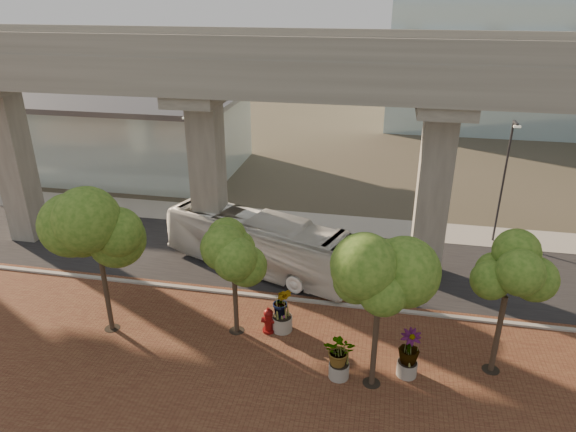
# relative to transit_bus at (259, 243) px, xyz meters

# --- Properties ---
(ground) EXTENTS (160.00, 160.00, 0.00)m
(ground) POSITION_rel_transit_bus_xyz_m (2.89, -0.88, -1.57)
(ground) COLOR #3C382B
(ground) RESTS_ON ground
(brick_plaza) EXTENTS (70.00, 13.00, 0.06)m
(brick_plaza) POSITION_rel_transit_bus_xyz_m (2.89, -8.88, -1.54)
(brick_plaza) COLOR brown
(brick_plaza) RESTS_ON ground
(asphalt_road) EXTENTS (90.00, 8.00, 0.04)m
(asphalt_road) POSITION_rel_transit_bus_xyz_m (2.89, 1.12, -1.55)
(asphalt_road) COLOR black
(asphalt_road) RESTS_ON ground
(curb_strip) EXTENTS (70.00, 0.25, 0.16)m
(curb_strip) POSITION_rel_transit_bus_xyz_m (2.89, -2.88, -1.49)
(curb_strip) COLOR gray
(curb_strip) RESTS_ON ground
(far_sidewalk) EXTENTS (90.00, 3.00, 0.06)m
(far_sidewalk) POSITION_rel_transit_bus_xyz_m (2.89, 6.62, -1.54)
(far_sidewalk) COLOR gray
(far_sidewalk) RESTS_ON ground
(transit_viaduct) EXTENTS (72.00, 5.60, 12.40)m
(transit_viaduct) POSITION_rel_transit_bus_xyz_m (2.89, 1.12, 5.72)
(transit_viaduct) COLOR gray
(transit_viaduct) RESTS_ON ground
(station_pavilion) EXTENTS (23.00, 13.00, 6.30)m
(station_pavilion) POSITION_rel_transit_bus_xyz_m (-17.11, 15.12, 1.65)
(station_pavilion) COLOR silver
(station_pavilion) RESTS_ON ground
(transit_bus) EXTENTS (11.48, 6.38, 3.14)m
(transit_bus) POSITION_rel_transit_bus_xyz_m (0.00, 0.00, 0.00)
(transit_bus) COLOR silver
(transit_bus) RESTS_ON ground
(fire_hydrant) EXTENTS (0.62, 0.56, 1.24)m
(fire_hydrant) POSITION_rel_transit_bus_xyz_m (1.82, -5.59, -0.91)
(fire_hydrant) COLOR #650B0B
(fire_hydrant) RESTS_ON ground
(planter_front) EXTENTS (1.81, 1.81, 1.99)m
(planter_front) POSITION_rel_transit_bus_xyz_m (5.24, -7.94, -0.30)
(planter_front) COLOR #ABA69A
(planter_front) RESTS_ON ground
(planter_right) EXTENTS (1.97, 1.97, 2.10)m
(planter_right) POSITION_rel_transit_bus_xyz_m (7.89, -7.30, -0.24)
(planter_right) COLOR #9A958B
(planter_right) RESTS_ON ground
(planter_left) EXTENTS (2.04, 2.04, 2.24)m
(planter_left) POSITION_rel_transit_bus_xyz_m (2.39, -5.35, -0.15)
(planter_left) COLOR gray
(planter_left) RESTS_ON ground
(street_tree_far_west) EXTENTS (4.13, 4.13, 6.79)m
(street_tree_far_west) POSITION_rel_transit_bus_xyz_m (-5.25, -6.77, 3.38)
(street_tree_far_west) COLOR #4A382A
(street_tree_far_west) RESTS_ON ground
(street_tree_near_west) EXTENTS (3.08, 3.08, 5.35)m
(street_tree_near_west) POSITION_rel_transit_bus_xyz_m (0.39, -5.83, 2.41)
(street_tree_near_west) COLOR #4A382A
(street_tree_near_west) RESTS_ON ground
(street_tree_near_east) EXTENTS (4.06, 4.06, 6.82)m
(street_tree_near_east) POSITION_rel_transit_bus_xyz_m (6.55, -8.06, 3.44)
(street_tree_near_east) COLOR #4A382A
(street_tree_near_east) RESTS_ON ground
(street_tree_far_east) EXTENTS (3.31, 3.31, 5.98)m
(street_tree_far_east) POSITION_rel_transit_bus_xyz_m (11.27, -6.33, 2.94)
(street_tree_far_east) COLOR #4A382A
(street_tree_far_east) RESTS_ON ground
(streetlamp_west) EXTENTS (0.36, 1.05, 7.26)m
(streetlamp_west) POSITION_rel_transit_bus_xyz_m (-5.63, 5.42, 2.68)
(streetlamp_west) COLOR #28282D
(streetlamp_west) RESTS_ON ground
(streetlamp_east) EXTENTS (0.37, 1.09, 7.54)m
(streetlamp_east) POSITION_rel_transit_bus_xyz_m (13.29, 6.02, 2.83)
(streetlamp_east) COLOR #29292E
(streetlamp_east) RESTS_ON ground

